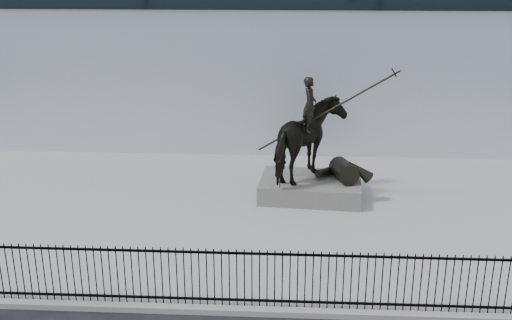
{
  "coord_description": "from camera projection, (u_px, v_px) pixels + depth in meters",
  "views": [
    {
      "loc": [
        1.67,
        -11.3,
        8.06
      ],
      "look_at": [
        0.71,
        6.0,
        2.27
      ],
      "focal_mm": 42.0,
      "sensor_mm": 36.0,
      "label": 1
    }
  ],
  "objects": [
    {
      "name": "plaza",
      "position": [
        236.0,
        213.0,
        19.95
      ],
      "size": [
        30.0,
        12.0,
        0.15
      ],
      "primitive_type": "cube",
      "color": "#9A9A97",
      "rests_on": "ground"
    },
    {
      "name": "building",
      "position": [
        257.0,
        33.0,
        30.85
      ],
      "size": [
        44.0,
        14.0,
        9.0
      ],
      "primitive_type": "cube",
      "color": "silver",
      "rests_on": "ground"
    },
    {
      "name": "picket_fence",
      "position": [
        215.0,
        277.0,
        14.24
      ],
      "size": [
        22.1,
        0.1,
        1.5
      ],
      "color": "black",
      "rests_on": "plaza"
    },
    {
      "name": "statue_plinth",
      "position": [
        310.0,
        188.0,
        21.02
      ],
      "size": [
        3.67,
        2.68,
        0.65
      ],
      "primitive_type": "cube",
      "rotation": [
        0.0,
        0.0,
        -0.09
      ],
      "color": "#5B5853",
      "rests_on": "plaza"
    },
    {
      "name": "equestrian_statue",
      "position": [
        314.0,
        142.0,
        20.48
      ],
      "size": [
        4.45,
        2.95,
        3.78
      ],
      "rotation": [
        0.0,
        0.0,
        -0.09
      ],
      "color": "black",
      "rests_on": "statue_plinth"
    }
  ]
}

